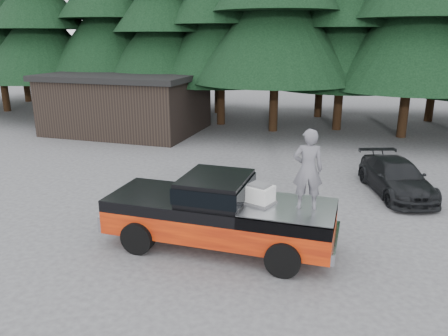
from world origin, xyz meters
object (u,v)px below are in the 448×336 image
(man_on_bed, at_px, (308,169))
(parked_car, at_px, (396,177))
(air_compressor, at_px, (259,195))
(pickup_truck, at_px, (219,223))
(utility_building, at_px, (127,102))

(man_on_bed, height_order, parked_car, man_on_bed)
(air_compressor, bearing_deg, pickup_truck, -161.86)
(pickup_truck, height_order, air_compressor, air_compressor)
(parked_car, distance_m, utility_building, 15.67)
(pickup_truck, distance_m, air_compressor, 1.36)
(man_on_bed, bearing_deg, utility_building, -58.79)
(air_compressor, bearing_deg, parked_car, 76.44)
(pickup_truck, height_order, parked_car, pickup_truck)
(air_compressor, distance_m, parked_car, 6.77)
(parked_car, xyz_separation_m, utility_building, (-14.16, 6.61, 1.07))
(man_on_bed, height_order, utility_building, utility_building)
(utility_building, bearing_deg, parked_car, -25.01)
(pickup_truck, distance_m, parked_car, 7.30)
(parked_car, relative_size, utility_building, 0.49)
(pickup_truck, xyz_separation_m, utility_building, (-9.54, 12.26, 1.00))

